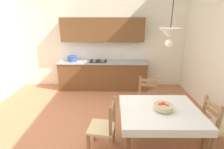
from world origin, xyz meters
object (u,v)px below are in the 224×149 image
dining_chair_kitchen_side (147,100)px  dining_chair_window_side (216,126)px  pendant_lamp (170,34)px  dining_chair_tv_side (104,127)px  kitchen_cabinetry (103,62)px  dining_table (159,116)px  fruit_bowl (163,107)px

dining_chair_kitchen_side → dining_chair_window_side: bearing=-44.3°
pendant_lamp → dining_chair_tv_side: bearing=-176.3°
dining_chair_window_side → pendant_lamp: size_ratio=1.16×
kitchen_cabinetry → dining_table: size_ratio=2.14×
dining_chair_tv_side → fruit_bowl: size_ratio=3.10×
fruit_bowl → dining_table: bearing=156.1°
pendant_lamp → kitchen_cabinetry: bearing=113.1°
kitchen_cabinetry → pendant_lamp: (1.14, -2.68, 1.08)m
dining_chair_tv_side → pendant_lamp: size_ratio=1.16×
dining_table → dining_chair_kitchen_side: bearing=90.4°
kitchen_cabinetry → fruit_bowl: size_ratio=9.19×
kitchen_cabinetry → dining_chair_kitchen_side: kitchen_cabinetry is taller
fruit_bowl → pendant_lamp: 1.13m
dining_chair_tv_side → pendant_lamp: bearing=3.7°
kitchen_cabinetry → dining_chair_kitchen_side: size_ratio=2.96×
dining_chair_tv_side → dining_chair_window_side: bearing=1.8°
pendant_lamp → dining_chair_kitchen_side: bearing=92.2°
pendant_lamp → dining_chair_window_side: bearing=-0.1°
kitchen_cabinetry → dining_table: kitchen_cabinetry is taller
dining_chair_kitchen_side → fruit_bowl: bearing=-87.2°
kitchen_cabinetry → dining_table: 2.91m
dining_chair_kitchen_side → pendant_lamp: (0.04, -0.94, 1.50)m
dining_table → pendant_lamp: bearing=1.6°
dining_table → dining_chair_tv_side: bearing=-176.3°
fruit_bowl → dining_chair_window_side: bearing=1.0°
kitchen_cabinetry → dining_chair_tv_side: bearing=-85.7°
dining_chair_kitchen_side → pendant_lamp: size_ratio=1.16×
dining_table → dining_chair_kitchen_side: 0.96m
kitchen_cabinetry → dining_chair_kitchen_side: (1.11, -1.74, -0.41)m
dining_table → pendant_lamp: (0.03, 0.00, 1.31)m
dining_table → fruit_bowl: (0.04, -0.02, 0.18)m
kitchen_cabinetry → dining_chair_tv_side: (0.21, -2.74, -0.41)m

